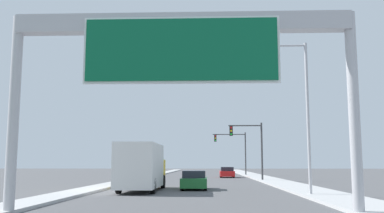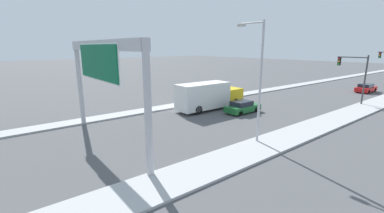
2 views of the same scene
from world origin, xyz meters
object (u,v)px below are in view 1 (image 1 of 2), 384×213
Objects in this scene: truck_box_primary at (142,167)px; traffic_light_mid_block at (235,146)px; car_near_right at (227,172)px; sign_gantry at (181,51)px; traffic_light_near_intersection at (251,142)px; car_far_center at (194,180)px; street_lamp_right at (303,105)px.

truck_box_primary is 1.35× the size of traffic_light_mid_block.
car_near_right is 28.81m from truck_box_primary.
sign_gantry is at bearing -75.36° from truck_box_primary.
traffic_light_near_intersection is at bearing 61.35° from truck_box_primary.
sign_gantry is at bearing -90.00° from car_far_center.
truck_box_primary is at bearing -104.07° from car_near_right.
sign_gantry is 11.29m from street_lamp_right.
traffic_light_mid_block is at bearing 79.27° from car_near_right.
truck_box_primary is at bearing 104.64° from sign_gantry.
car_near_right is at bearing 82.33° from car_far_center.
sign_gantry is at bearing -95.88° from traffic_light_mid_block.
car_far_center is at bearing 136.69° from street_lamp_right.
traffic_light_mid_block reaches higher than truck_box_primary.
street_lamp_right is (1.41, -40.97, 0.80)m from traffic_light_mid_block.
car_near_right is 11.93m from traffic_light_near_intersection.
street_lamp_right is (10.07, -4.26, 3.65)m from truck_box_primary.
traffic_light_near_intersection is at bearing 92.57° from street_lamp_right.
truck_box_primary is (-3.50, -1.94, 0.97)m from car_far_center.
sign_gantry is at bearing -125.72° from street_lamp_right.
street_lamp_right is at bearing 54.28° from sign_gantry.
car_far_center is 10.15m from street_lamp_right.
street_lamp_right is at bearing -87.43° from traffic_light_near_intersection.
car_far_center is at bearing -97.67° from car_near_right.
traffic_light_mid_block reaches higher than car_near_right.
traffic_light_near_intersection is at bearing 79.40° from sign_gantry.
sign_gantry reaches higher than traffic_light_near_intersection.
traffic_light_near_intersection is 0.94× the size of traffic_light_mid_block.
traffic_light_near_intersection is (5.63, 30.11, -2.04)m from sign_gantry.
truck_box_primary is at bearing 157.08° from street_lamp_right.
sign_gantry is 50.41m from traffic_light_mid_block.
traffic_light_near_intersection is at bearing -79.23° from car_near_right.
traffic_light_mid_block is (5.16, 34.78, 3.82)m from car_far_center.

